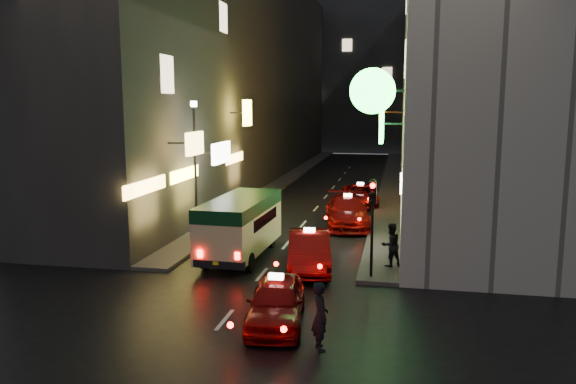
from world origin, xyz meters
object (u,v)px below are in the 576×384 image
Objects in this scene: pedestrian_crossing at (320,311)px; taxi_near at (276,298)px; lamp_post at (195,160)px; traffic_light at (372,207)px; minibus at (240,220)px.

taxi_near is at bearing 22.77° from pedestrian_crossing.
pedestrian_crossing is 0.33× the size of lamp_post.
traffic_light is at bearing 61.24° from taxi_near.
traffic_light is (0.99, 5.88, 1.67)m from pedestrian_crossing.
lamp_post reaches higher than pedestrian_crossing.
pedestrian_crossing reaches higher than taxi_near.
taxi_near is 0.81× the size of lamp_post.
minibus reaches higher than taxi_near.
lamp_post is (-5.74, 9.00, 2.95)m from taxi_near.
lamp_post is (-8.20, 4.53, 1.04)m from traffic_light.
taxi_near is at bearing -65.93° from minibus.
minibus is 7.28m from taxi_near.
lamp_post reaches higher than minibus.
taxi_near is (2.95, -6.61, -0.79)m from minibus.
pedestrian_crossing is at bearing -55.29° from lamp_post.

